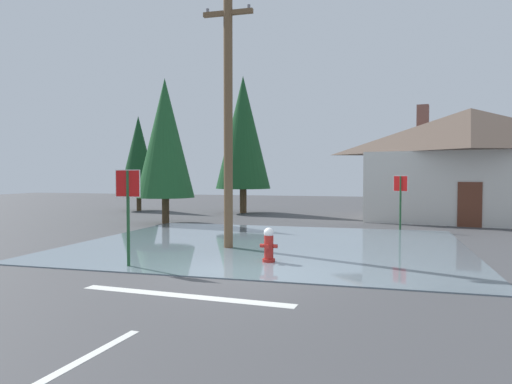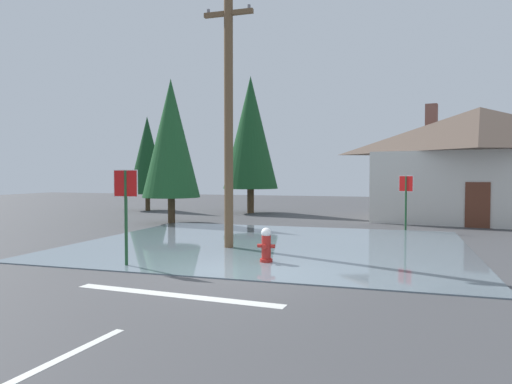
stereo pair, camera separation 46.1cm
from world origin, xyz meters
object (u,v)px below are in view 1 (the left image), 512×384
fire_hydrant (269,246)px  stop_sign_near (128,198)px  stop_sign_far (401,192)px  house (470,163)px  pine_tree_short_left (243,133)px  pine_tree_mid_left (139,155)px  utility_pole (228,117)px  pine_tree_tall_left (165,138)px

fire_hydrant → stop_sign_near: bearing=-155.7°
stop_sign_far → house: (3.48, 5.08, 1.32)m
stop_sign_near → pine_tree_short_left: bearing=96.9°
house → pine_tree_short_left: (-12.35, 1.60, 1.93)m
stop_sign_near → pine_tree_mid_left: size_ratio=0.40×
fire_hydrant → house: bearing=62.3°
pine_tree_mid_left → house: bearing=-4.5°
fire_hydrant → stop_sign_far: stop_sign_far is taller
utility_pole → pine_tree_short_left: bearing=104.9°
utility_pole → pine_tree_mid_left: bearing=128.9°
utility_pole → pine_tree_tall_left: size_ratio=1.15×
utility_pole → pine_tree_mid_left: utility_pole is taller
stop_sign_far → pine_tree_tall_left: 10.98m
stop_sign_far → pine_tree_tall_left: size_ratio=0.33×
fire_hydrant → utility_pole: 4.56m
pine_tree_mid_left → pine_tree_short_left: pine_tree_short_left is taller
house → pine_tree_mid_left: (-19.34, 1.52, 0.65)m
stop_sign_far → pine_tree_short_left: (-8.87, 6.68, 3.25)m
stop_sign_far → house: 6.30m
stop_sign_near → house: (10.35, 14.95, 1.19)m
stop_sign_near → pine_tree_tall_left: 10.81m
stop_sign_far → stop_sign_near: bearing=-124.8°
stop_sign_far → pine_tree_mid_left: 17.29m
utility_pole → pine_tree_tall_left: bearing=129.9°
pine_tree_tall_left → pine_tree_short_left: pine_tree_short_left is taller
fire_hydrant → pine_tree_short_left: size_ratio=0.11×
utility_pole → pine_tree_short_left: 13.54m
stop_sign_near → pine_tree_tall_left: bearing=111.3°
fire_hydrant → pine_tree_mid_left: size_ratio=0.15×
house → pine_tree_short_left: 12.61m
stop_sign_near → utility_pole: size_ratio=0.31×
stop_sign_near → utility_pole: 4.48m
pine_tree_tall_left → pine_tree_mid_left: bearing=127.9°
pine_tree_mid_left → fire_hydrant: bearing=-50.7°
pine_tree_mid_left → pine_tree_short_left: size_ratio=0.74×
house → stop_sign_near: bearing=-124.7°
stop_sign_near → fire_hydrant: 3.80m
stop_sign_near → utility_pole: utility_pole is taller
stop_sign_far → utility_pole: bearing=-130.2°
fire_hydrant → stop_sign_far: 9.21m
fire_hydrant → utility_pole: utility_pole is taller
fire_hydrant → stop_sign_far: size_ratio=0.41×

